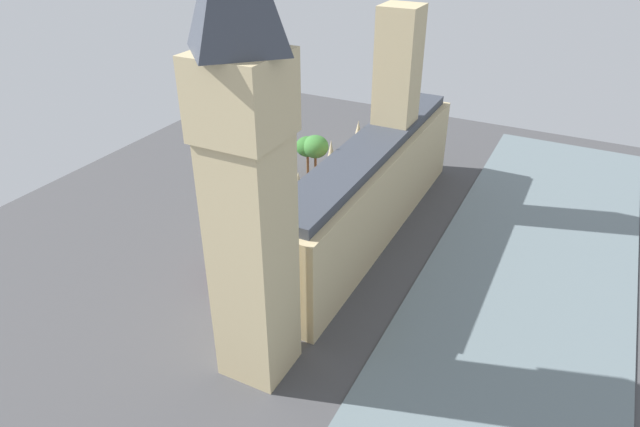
{
  "coord_description": "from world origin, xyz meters",
  "views": [
    {
      "loc": [
        -33.93,
        81.41,
        53.57
      ],
      "look_at": [
        1.0,
        12.98,
        9.46
      ],
      "focal_mm": 31.33,
      "sensor_mm": 36.0,
      "label": 1
    }
  ],
  "objects_px": {
    "pedestrian_far_end": "(331,215)",
    "plane_tree_corner": "(308,147)",
    "car_dark_green_midblock": "(360,166)",
    "double_decker_bus_under_trees": "(246,260)",
    "parliament_building": "(372,179)",
    "car_silver_by_river_gate": "(282,239)",
    "clock_tower": "(246,160)",
    "car_yellow_cab_leading": "(293,219)",
    "plane_tree_kerbside": "(315,147)",
    "street_lamp_slot_11": "(243,208)",
    "car_black_opposite_hall": "(319,206)",
    "double_decker_bus_near_tower": "(341,179)",
    "street_lamp_slot_10": "(295,170)",
    "pedestrian_trailing": "(271,275)"
  },
  "relations": [
    {
      "from": "pedestrian_far_end",
      "to": "plane_tree_corner",
      "type": "bearing_deg",
      "value": -134.71
    },
    {
      "from": "car_dark_green_midblock",
      "to": "double_decker_bus_under_trees",
      "type": "relative_size",
      "value": 0.46
    },
    {
      "from": "parliament_building",
      "to": "double_decker_bus_under_trees",
      "type": "height_order",
      "value": "parliament_building"
    },
    {
      "from": "car_silver_by_river_gate",
      "to": "double_decker_bus_under_trees",
      "type": "distance_m",
      "value": 10.73
    },
    {
      "from": "clock_tower",
      "to": "pedestrian_far_end",
      "type": "bearing_deg",
      "value": -77.58
    },
    {
      "from": "car_yellow_cab_leading",
      "to": "pedestrian_far_end",
      "type": "xyz_separation_m",
      "value": [
        -5.36,
        -5.05,
        -0.19
      ]
    },
    {
      "from": "car_silver_by_river_gate",
      "to": "double_decker_bus_under_trees",
      "type": "relative_size",
      "value": 0.42
    },
    {
      "from": "car_dark_green_midblock",
      "to": "plane_tree_kerbside",
      "type": "distance_m",
      "value": 12.1
    },
    {
      "from": "car_yellow_cab_leading",
      "to": "pedestrian_far_end",
      "type": "height_order",
      "value": "car_yellow_cab_leading"
    },
    {
      "from": "parliament_building",
      "to": "car_silver_by_river_gate",
      "type": "relative_size",
      "value": 13.75
    },
    {
      "from": "street_lamp_slot_11",
      "to": "car_black_opposite_hall",
      "type": "bearing_deg",
      "value": -123.86
    },
    {
      "from": "double_decker_bus_near_tower",
      "to": "street_lamp_slot_11",
      "type": "distance_m",
      "value": 24.17
    },
    {
      "from": "double_decker_bus_under_trees",
      "to": "street_lamp_slot_11",
      "type": "distance_m",
      "value": 13.66
    },
    {
      "from": "pedestrian_far_end",
      "to": "street_lamp_slot_11",
      "type": "xyz_separation_m",
      "value": [
        12.06,
        11.28,
        4.1
      ]
    },
    {
      "from": "pedestrian_far_end",
      "to": "car_silver_by_river_gate",
      "type": "bearing_deg",
      "value": -13.78
    },
    {
      "from": "car_dark_green_midblock",
      "to": "car_black_opposite_hall",
      "type": "relative_size",
      "value": 1.12
    },
    {
      "from": "car_yellow_cab_leading",
      "to": "pedestrian_far_end",
      "type": "bearing_deg",
      "value": 46.41
    },
    {
      "from": "double_decker_bus_near_tower",
      "to": "car_black_opposite_hall",
      "type": "bearing_deg",
      "value": 93.89
    },
    {
      "from": "parliament_building",
      "to": "plane_tree_corner",
      "type": "xyz_separation_m",
      "value": [
        20.69,
        -14.28,
        -3.33
      ]
    },
    {
      "from": "car_yellow_cab_leading",
      "to": "street_lamp_slot_10",
      "type": "distance_m",
      "value": 14.12
    },
    {
      "from": "clock_tower",
      "to": "plane_tree_kerbside",
      "type": "height_order",
      "value": "clock_tower"
    },
    {
      "from": "car_dark_green_midblock",
      "to": "clock_tower",
      "type": "bearing_deg",
      "value": 106.0
    },
    {
      "from": "parliament_building",
      "to": "clock_tower",
      "type": "distance_m",
      "value": 43.15
    },
    {
      "from": "car_silver_by_river_gate",
      "to": "plane_tree_corner",
      "type": "bearing_deg",
      "value": 112.01
    },
    {
      "from": "clock_tower",
      "to": "double_decker_bus_near_tower",
      "type": "relative_size",
      "value": 5.28
    },
    {
      "from": "pedestrian_far_end",
      "to": "car_black_opposite_hall",
      "type": "bearing_deg",
      "value": -112.71
    },
    {
      "from": "clock_tower",
      "to": "car_dark_green_midblock",
      "type": "distance_m",
      "value": 67.73
    },
    {
      "from": "car_dark_green_midblock",
      "to": "street_lamp_slot_11",
      "type": "bearing_deg",
      "value": 80.56
    },
    {
      "from": "car_dark_green_midblock",
      "to": "car_yellow_cab_leading",
      "type": "xyz_separation_m",
      "value": [
        1.78,
        27.23,
        0.0
      ]
    },
    {
      "from": "plane_tree_corner",
      "to": "plane_tree_kerbside",
      "type": "height_order",
      "value": "plane_tree_kerbside"
    },
    {
      "from": "double_decker_bus_near_tower",
      "to": "car_silver_by_river_gate",
      "type": "relative_size",
      "value": 2.38
    },
    {
      "from": "car_black_opposite_hall",
      "to": "pedestrian_trailing",
      "type": "relative_size",
      "value": 2.81
    },
    {
      "from": "car_dark_green_midblock",
      "to": "street_lamp_slot_11",
      "type": "height_order",
      "value": "street_lamp_slot_11"
    },
    {
      "from": "street_lamp_slot_11",
      "to": "car_silver_by_river_gate",
      "type": "bearing_deg",
      "value": 177.15
    },
    {
      "from": "double_decker_bus_near_tower",
      "to": "pedestrian_trailing",
      "type": "distance_m",
      "value": 32.94
    },
    {
      "from": "parliament_building",
      "to": "double_decker_bus_under_trees",
      "type": "relative_size",
      "value": 5.82
    },
    {
      "from": "car_dark_green_midblock",
      "to": "double_decker_bus_near_tower",
      "type": "height_order",
      "value": "double_decker_bus_near_tower"
    },
    {
      "from": "clock_tower",
      "to": "double_decker_bus_under_trees",
      "type": "bearing_deg",
      "value": -51.49
    },
    {
      "from": "double_decker_bus_near_tower",
      "to": "car_yellow_cab_leading",
      "type": "relative_size",
      "value": 2.23
    },
    {
      "from": "double_decker_bus_near_tower",
      "to": "pedestrian_far_end",
      "type": "xyz_separation_m",
      "value": [
        -3.08,
        11.05,
        -1.94
      ]
    },
    {
      "from": "parliament_building",
      "to": "street_lamp_slot_11",
      "type": "xyz_separation_m",
      "value": [
        19.91,
        11.72,
        -5.13
      ]
    },
    {
      "from": "clock_tower",
      "to": "car_black_opposite_hall",
      "type": "distance_m",
      "value": 50.29
    },
    {
      "from": "plane_tree_kerbside",
      "to": "street_lamp_slot_10",
      "type": "xyz_separation_m",
      "value": [
        0.63,
        7.69,
        -2.22
      ]
    },
    {
      "from": "clock_tower",
      "to": "car_yellow_cab_leading",
      "type": "xyz_separation_m",
      "value": [
        13.77,
        -33.1,
        -28.34
      ]
    },
    {
      "from": "double_decker_bus_under_trees",
      "to": "double_decker_bus_near_tower",
      "type": "bearing_deg",
      "value": -89.17
    },
    {
      "from": "car_dark_green_midblock",
      "to": "double_decker_bus_under_trees",
      "type": "distance_m",
      "value": 44.49
    },
    {
      "from": "clock_tower",
      "to": "street_lamp_slot_11",
      "type": "distance_m",
      "value": 41.68
    },
    {
      "from": "car_yellow_cab_leading",
      "to": "street_lamp_slot_11",
      "type": "relative_size",
      "value": 0.69
    },
    {
      "from": "car_silver_by_river_gate",
      "to": "plane_tree_corner",
      "type": "xyz_separation_m",
      "value": [
        9.04,
        -26.42,
        5.71
      ]
    },
    {
      "from": "pedestrian_trailing",
      "to": "plane_tree_corner",
      "type": "bearing_deg",
      "value": -7.63
    }
  ]
}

